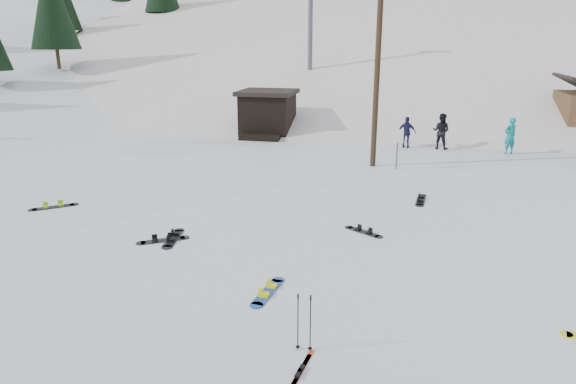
# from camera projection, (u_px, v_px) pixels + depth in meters

# --- Properties ---
(ground) EXTENTS (200.00, 200.00, 0.00)m
(ground) POSITION_uv_depth(u_px,v_px,m) (244.00, 303.00, 11.73)
(ground) COLOR silver
(ground) RESTS_ON ground
(ski_slope) EXTENTS (60.00, 85.24, 65.97)m
(ski_slope) POSITION_uv_depth(u_px,v_px,m) (373.00, 181.00, 66.57)
(ski_slope) COLOR white
(ski_slope) RESTS_ON ground
(ridge_left) EXTENTS (47.54, 95.03, 58.38)m
(ridge_left) POSITION_uv_depth(u_px,v_px,m) (94.00, 172.00, 67.32)
(ridge_left) COLOR silver
(ridge_left) RESTS_ON ground
(treeline_left) EXTENTS (20.00, 64.00, 10.00)m
(treeline_left) POSITION_uv_depth(u_px,v_px,m) (57.00, 94.00, 56.27)
(treeline_left) COLOR black
(treeline_left) RESTS_ON ground
(treeline_crest) EXTENTS (50.00, 6.00, 10.00)m
(treeline_crest) POSITION_uv_depth(u_px,v_px,m) (388.00, 72.00, 92.09)
(treeline_crest) COLOR black
(treeline_crest) RESTS_ON ski_slope
(utility_pole) EXTENTS (2.00, 0.26, 9.00)m
(utility_pole) POSITION_uv_depth(u_px,v_px,m) (377.00, 65.00, 23.04)
(utility_pole) COLOR #3A2819
(utility_pole) RESTS_ON ground
(trail_sign) EXTENTS (0.50, 0.09, 1.85)m
(trail_sign) POSITION_uv_depth(u_px,v_px,m) (398.00, 142.00, 23.40)
(trail_sign) COLOR #595B60
(trail_sign) RESTS_ON ground
(lift_hut) EXTENTS (3.40, 4.10, 2.75)m
(lift_hut) POSITION_uv_depth(u_px,v_px,m) (268.00, 113.00, 31.96)
(lift_hut) COLOR black
(lift_hut) RESTS_ON ground
(lift_tower_near) EXTENTS (2.20, 0.36, 8.00)m
(lift_tower_near) POSITION_uv_depth(u_px,v_px,m) (311.00, 10.00, 38.35)
(lift_tower_near) COLOR #595B60
(lift_tower_near) RESTS_ON ski_slope
(hero_snowboard) EXTENTS (0.49, 1.65, 0.12)m
(hero_snowboard) POSITION_uv_depth(u_px,v_px,m) (268.00, 291.00, 12.21)
(hero_snowboard) COLOR #1A4DA9
(hero_snowboard) RESTS_ON ground
(hero_skis) EXTENTS (0.28, 1.48, 0.08)m
(hero_skis) POSITION_uv_depth(u_px,v_px,m) (300.00, 373.00, 9.26)
(hero_skis) COLOR red
(hero_skis) RESTS_ON ground
(ski_poles) EXTENTS (0.33, 0.09, 1.20)m
(ski_poles) POSITION_uv_depth(u_px,v_px,m) (304.00, 322.00, 9.79)
(ski_poles) COLOR black
(ski_poles) RESTS_ON ground
(board_scatter_a) EXTENTS (1.37, 0.99, 0.11)m
(board_scatter_a) POSITION_uv_depth(u_px,v_px,m) (163.00, 240.00, 15.34)
(board_scatter_a) COLOR black
(board_scatter_a) RESTS_ON ground
(board_scatter_b) EXTENTS (0.54, 1.67, 0.12)m
(board_scatter_b) POSITION_uv_depth(u_px,v_px,m) (173.00, 238.00, 15.48)
(board_scatter_b) COLOR black
(board_scatter_b) RESTS_ON ground
(board_scatter_c) EXTENTS (1.37, 1.19, 0.12)m
(board_scatter_c) POSITION_uv_depth(u_px,v_px,m) (54.00, 207.00, 18.36)
(board_scatter_c) COLOR black
(board_scatter_c) RESTS_ON ground
(board_scatter_d) EXTENTS (1.25, 0.89, 0.10)m
(board_scatter_d) POSITION_uv_depth(u_px,v_px,m) (363.00, 232.00, 16.01)
(board_scatter_d) COLOR black
(board_scatter_d) RESTS_ON ground
(board_scatter_f) EXTENTS (0.43, 1.63, 0.11)m
(board_scatter_f) POSITION_uv_depth(u_px,v_px,m) (421.00, 200.00, 19.15)
(board_scatter_f) COLOR black
(board_scatter_f) RESTS_ON ground
(skier_teal) EXTENTS (0.83, 0.75, 1.91)m
(skier_teal) POSITION_uv_depth(u_px,v_px,m) (510.00, 136.00, 26.62)
(skier_teal) COLOR #0D8387
(skier_teal) RESTS_ON ground
(skier_dark) EXTENTS (1.13, 1.00, 1.94)m
(skier_dark) POSITION_uv_depth(u_px,v_px,m) (441.00, 131.00, 27.90)
(skier_dark) COLOR black
(skier_dark) RESTS_ON ground
(skier_pink) EXTENTS (1.12, 0.93, 1.50)m
(skier_pink) POSITION_uv_depth(u_px,v_px,m) (576.00, 130.00, 29.50)
(skier_pink) COLOR #DE4E67
(skier_pink) RESTS_ON ground
(skier_navy) EXTENTS (1.07, 0.61, 1.72)m
(skier_navy) POSITION_uv_depth(u_px,v_px,m) (407.00, 132.00, 28.19)
(skier_navy) COLOR #1C1B45
(skier_navy) RESTS_ON ground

